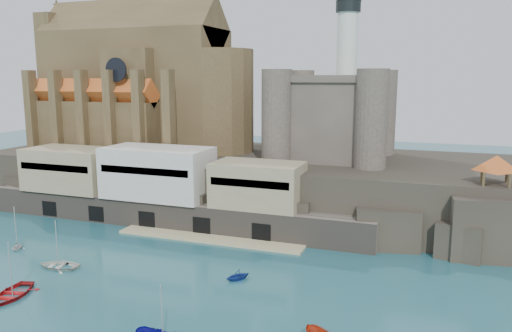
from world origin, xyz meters
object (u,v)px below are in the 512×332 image
object	(u,v)px
pavilion	(496,165)
boat_0	(13,296)
church	(143,89)
castle_keep	(333,113)

from	to	relation	value
pavilion	boat_0	bearing A→B (deg)	-147.08
pavilion	boat_0	world-z (taller)	pavilion
church	boat_0	bearing A→B (deg)	-74.69
castle_keep	pavilion	size ratio (longest dim) A/B	4.58
castle_keep	pavilion	xyz separation A→B (m)	(25.92, -15.08, -5.59)
church	boat_0	xyz separation A→B (m)	(13.64, -49.84, -22.13)
church	castle_keep	xyz separation A→B (m)	(40.21, -0.78, -3.81)
church	castle_keep	world-z (taller)	church
church	castle_keep	size ratio (longest dim) A/B	1.60
church	castle_keep	bearing A→B (deg)	-1.11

